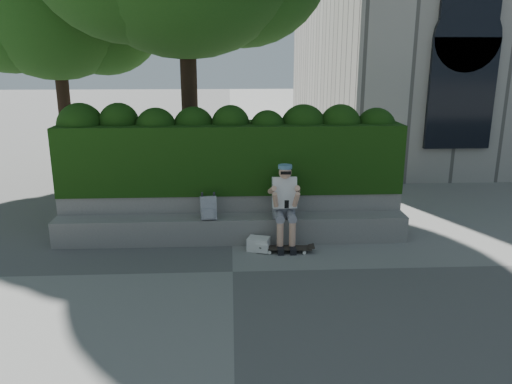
{
  "coord_description": "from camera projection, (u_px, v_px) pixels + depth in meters",
  "views": [
    {
      "loc": [
        -0.01,
        -6.84,
        3.13
      ],
      "look_at": [
        0.4,
        1.0,
        0.95
      ],
      "focal_mm": 35.0,
      "sensor_mm": 36.0,
      "label": 1
    }
  ],
  "objects": [
    {
      "name": "ground",
      "position": [
        233.0,
        272.0,
        7.42
      ],
      "size": [
        80.0,
        80.0,
        0.0
      ],
      "primitive_type": "plane",
      "color": "slate",
      "rests_on": "ground"
    },
    {
      "name": "skateboard",
      "position": [
        287.0,
        248.0,
        8.13
      ],
      "size": [
        0.81,
        0.25,
        0.08
      ],
      "rotation": [
        0.0,
        0.0,
        -0.06
      ],
      "color": "black",
      "rests_on": "ground"
    },
    {
      "name": "planter_wall",
      "position": [
        232.0,
        212.0,
        8.98
      ],
      "size": [
        6.0,
        0.5,
        0.75
      ],
      "primitive_type": "cube",
      "color": "gray",
      "rests_on": "ground"
    },
    {
      "name": "backpack_plaid",
      "position": [
        208.0,
        208.0,
        8.33
      ],
      "size": [
        0.28,
        0.17,
        0.39
      ],
      "primitive_type": "cube",
      "rotation": [
        0.0,
        0.0,
        0.13
      ],
      "color": "#A4A5A9",
      "rests_on": "bench_ledge"
    },
    {
      "name": "backpack_ground",
      "position": [
        259.0,
        244.0,
        8.2
      ],
      "size": [
        0.4,
        0.34,
        0.22
      ],
      "primitive_type": "cube",
      "rotation": [
        0.0,
        0.0,
        -0.32
      ],
      "color": "silver",
      "rests_on": "ground"
    },
    {
      "name": "person",
      "position": [
        285.0,
        202.0,
        8.29
      ],
      "size": [
        0.4,
        0.76,
        1.38
      ],
      "color": "slate",
      "rests_on": "ground"
    },
    {
      "name": "bench_ledge",
      "position": [
        232.0,
        229.0,
        8.56
      ],
      "size": [
        6.0,
        0.45,
        0.45
      ],
      "primitive_type": "cube",
      "color": "gray",
      "rests_on": "ground"
    },
    {
      "name": "hedge",
      "position": [
        231.0,
        157.0,
        8.93
      ],
      "size": [
        6.0,
        1.0,
        1.2
      ],
      "primitive_type": "cube",
      "color": "black",
      "rests_on": "planter_wall"
    }
  ]
}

